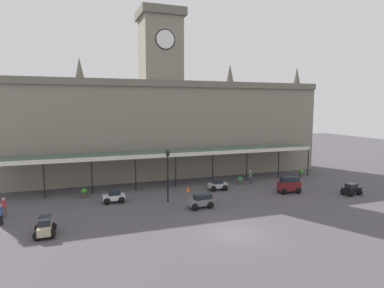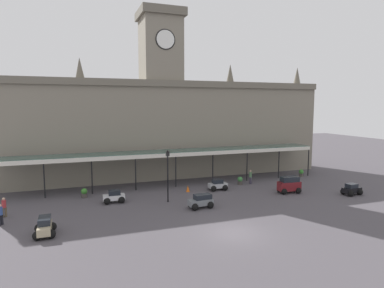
{
  "view_description": "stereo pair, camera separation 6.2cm",
  "coord_description": "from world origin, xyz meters",
  "px_view_note": "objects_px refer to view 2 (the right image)",
  "views": [
    {
      "loc": [
        -10.8,
        -20.97,
        9.27
      ],
      "look_at": [
        0.0,
        9.19,
        5.57
      ],
      "focal_mm": 31.02,
      "sensor_mm": 36.0,
      "label": 1
    },
    {
      "loc": [
        -10.74,
        -20.99,
        9.27
      ],
      "look_at": [
        0.0,
        9.19,
        5.57
      ],
      "focal_mm": 31.02,
      "sensor_mm": 36.0,
      "label": 2
    }
  ],
  "objects_px": {
    "car_grey_estate": "(201,202)",
    "pedestrian_beside_cars": "(250,176)",
    "planter_forecourt_centre": "(84,193)",
    "car_white_sedan": "(114,197)",
    "traffic_cone": "(188,189)",
    "car_black_sedan": "(352,190)",
    "pedestrian_crossing_forecourt": "(1,214)",
    "car_maroon_van": "(289,185)",
    "victorian_lamppost": "(168,170)",
    "car_silver_sedan": "(218,186)",
    "planter_by_canopy": "(301,173)",
    "car_beige_estate": "(45,228)",
    "planter_near_kerb": "(240,181)",
    "pedestrian_near_entrance": "(4,206)"
  },
  "relations": [
    {
      "from": "victorian_lamppost",
      "to": "car_silver_sedan",
      "type": "bearing_deg",
      "value": 21.73
    },
    {
      "from": "victorian_lamppost",
      "to": "car_maroon_van",
      "type": "bearing_deg",
      "value": -4.79
    },
    {
      "from": "pedestrian_crossing_forecourt",
      "to": "planter_near_kerb",
      "type": "xyz_separation_m",
      "value": [
        23.87,
        5.64,
        -0.42
      ]
    },
    {
      "from": "car_silver_sedan",
      "to": "pedestrian_near_entrance",
      "type": "bearing_deg",
      "value": -173.86
    },
    {
      "from": "pedestrian_near_entrance",
      "to": "planter_near_kerb",
      "type": "relative_size",
      "value": 1.74
    },
    {
      "from": "car_maroon_van",
      "to": "planter_forecourt_centre",
      "type": "height_order",
      "value": "car_maroon_van"
    },
    {
      "from": "car_beige_estate",
      "to": "traffic_cone",
      "type": "bearing_deg",
      "value": 30.51
    },
    {
      "from": "victorian_lamppost",
      "to": "pedestrian_crossing_forecourt",
      "type": "bearing_deg",
      "value": -173.17
    },
    {
      "from": "car_silver_sedan",
      "to": "planter_forecourt_centre",
      "type": "xyz_separation_m",
      "value": [
        -14.01,
        1.75,
        -0.01
      ]
    },
    {
      "from": "planter_forecourt_centre",
      "to": "planter_by_canopy",
      "type": "bearing_deg",
      "value": 2.05
    },
    {
      "from": "pedestrian_beside_cars",
      "to": "planter_forecourt_centre",
      "type": "bearing_deg",
      "value": 178.85
    },
    {
      "from": "pedestrian_beside_cars",
      "to": "planter_near_kerb",
      "type": "relative_size",
      "value": 1.74
    },
    {
      "from": "car_silver_sedan",
      "to": "car_black_sedan",
      "type": "bearing_deg",
      "value": -27.53
    },
    {
      "from": "car_black_sedan",
      "to": "car_silver_sedan",
      "type": "relative_size",
      "value": 1.02
    },
    {
      "from": "car_black_sedan",
      "to": "car_silver_sedan",
      "type": "bearing_deg",
      "value": 152.47
    },
    {
      "from": "car_grey_estate",
      "to": "car_maroon_van",
      "type": "height_order",
      "value": "car_maroon_van"
    },
    {
      "from": "pedestrian_crossing_forecourt",
      "to": "planter_forecourt_centre",
      "type": "relative_size",
      "value": 1.74
    },
    {
      "from": "traffic_cone",
      "to": "car_silver_sedan",
      "type": "bearing_deg",
      "value": -7.6
    },
    {
      "from": "pedestrian_crossing_forecourt",
      "to": "planter_by_canopy",
      "type": "bearing_deg",
      "value": 11.69
    },
    {
      "from": "planter_forecourt_centre",
      "to": "car_black_sedan",
      "type": "bearing_deg",
      "value": -17.27
    },
    {
      "from": "car_white_sedan",
      "to": "car_black_sedan",
      "type": "relative_size",
      "value": 0.98
    },
    {
      "from": "victorian_lamppost",
      "to": "planter_forecourt_centre",
      "type": "distance_m",
      "value": 9.12
    },
    {
      "from": "planter_forecourt_centre",
      "to": "planter_near_kerb",
      "type": "xyz_separation_m",
      "value": [
        17.5,
        -0.33,
        0.0
      ]
    },
    {
      "from": "car_silver_sedan",
      "to": "car_white_sedan",
      "type": "bearing_deg",
      "value": -174.82
    },
    {
      "from": "car_white_sedan",
      "to": "pedestrian_near_entrance",
      "type": "bearing_deg",
      "value": -172.68
    },
    {
      "from": "car_grey_estate",
      "to": "pedestrian_beside_cars",
      "type": "relative_size",
      "value": 1.38
    },
    {
      "from": "car_silver_sedan",
      "to": "planter_forecourt_centre",
      "type": "bearing_deg",
      "value": 172.9
    },
    {
      "from": "car_beige_estate",
      "to": "pedestrian_crossing_forecourt",
      "type": "distance_m",
      "value": 4.79
    },
    {
      "from": "car_black_sedan",
      "to": "pedestrian_near_entrance",
      "type": "height_order",
      "value": "pedestrian_near_entrance"
    },
    {
      "from": "car_black_sedan",
      "to": "planter_forecourt_centre",
      "type": "distance_m",
      "value": 27.67
    },
    {
      "from": "pedestrian_near_entrance",
      "to": "planter_by_canopy",
      "type": "relative_size",
      "value": 1.74
    },
    {
      "from": "car_black_sedan",
      "to": "pedestrian_crossing_forecourt",
      "type": "distance_m",
      "value": 32.87
    },
    {
      "from": "car_maroon_van",
      "to": "victorian_lamppost",
      "type": "xyz_separation_m",
      "value": [
        -13.1,
        1.1,
        2.34
      ]
    },
    {
      "from": "car_maroon_van",
      "to": "car_silver_sedan",
      "type": "distance_m",
      "value": 7.63
    },
    {
      "from": "car_grey_estate",
      "to": "pedestrian_near_entrance",
      "type": "bearing_deg",
      "value": 168.95
    },
    {
      "from": "car_black_sedan",
      "to": "traffic_cone",
      "type": "height_order",
      "value": "car_black_sedan"
    },
    {
      "from": "car_silver_sedan",
      "to": "pedestrian_near_entrance",
      "type": "height_order",
      "value": "pedestrian_near_entrance"
    },
    {
      "from": "pedestrian_beside_cars",
      "to": "traffic_cone",
      "type": "relative_size",
      "value": 2.4
    },
    {
      "from": "planter_forecourt_centre",
      "to": "car_white_sedan",
      "type": "bearing_deg",
      "value": -46.31
    },
    {
      "from": "car_white_sedan",
      "to": "victorian_lamppost",
      "type": "distance_m",
      "value": 5.81
    },
    {
      "from": "pedestrian_beside_cars",
      "to": "pedestrian_near_entrance",
      "type": "bearing_deg",
      "value": -171.98
    },
    {
      "from": "pedestrian_near_entrance",
      "to": "planter_near_kerb",
      "type": "bearing_deg",
      "value": 8.57
    },
    {
      "from": "pedestrian_beside_cars",
      "to": "car_beige_estate",
      "type": "bearing_deg",
      "value": -157.69
    },
    {
      "from": "traffic_cone",
      "to": "pedestrian_beside_cars",
      "type": "bearing_deg",
      "value": 6.42
    },
    {
      "from": "car_grey_estate",
      "to": "car_maroon_van",
      "type": "xyz_separation_m",
      "value": [
        10.77,
        1.75,
        0.24
      ]
    },
    {
      "from": "planter_near_kerb",
      "to": "victorian_lamppost",
      "type": "bearing_deg",
      "value": -158.18
    },
    {
      "from": "pedestrian_near_entrance",
      "to": "planter_by_canopy",
      "type": "height_order",
      "value": "pedestrian_near_entrance"
    },
    {
      "from": "pedestrian_near_entrance",
      "to": "planter_forecourt_centre",
      "type": "distance_m",
      "value": 7.59
    },
    {
      "from": "traffic_cone",
      "to": "planter_near_kerb",
      "type": "relative_size",
      "value": 0.72
    },
    {
      "from": "car_silver_sedan",
      "to": "pedestrian_near_entrance",
      "type": "xyz_separation_m",
      "value": [
        -20.48,
        -2.2,
        0.41
      ]
    }
  ]
}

